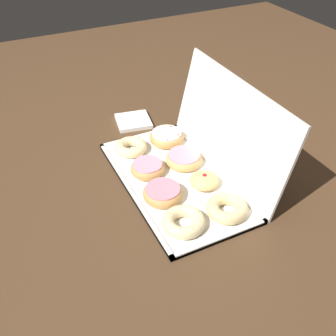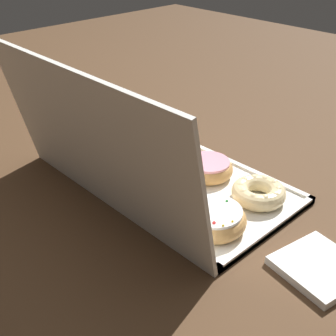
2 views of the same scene
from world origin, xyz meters
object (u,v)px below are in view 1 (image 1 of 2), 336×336
jelly_filled_donut_6 (204,181)px  pink_frosted_donut_1 (148,168)px  sprinkle_donut_4 (167,137)px  pink_frosted_donut_5 (184,159)px  pink_frosted_donut_2 (163,193)px  cruller_donut_7 (227,208)px  cruller_donut_0 (131,147)px  donut_box (174,180)px  cruller_donut_3 (183,222)px  napkin_stack (133,121)px

jelly_filled_donut_6 → pink_frosted_donut_1: bearing=-136.6°
sprinkle_donut_4 → pink_frosted_donut_5: sprinkle_donut_4 is taller
sprinkle_donut_4 → jelly_filled_donut_6: size_ratio=1.36×
pink_frosted_donut_2 → cruller_donut_7: size_ratio=0.99×
pink_frosted_donut_2 → cruller_donut_7: bearing=44.7°
cruller_donut_0 → pink_frosted_donut_5: pink_frosted_donut_5 is taller
cruller_donut_7 → jelly_filled_donut_6: bearing=178.8°
donut_box → sprinkle_donut_4: bearing=160.4°
pink_frosted_donut_5 → cruller_donut_3: bearing=-28.2°
donut_box → sprinkle_donut_4: sprinkle_donut_4 is taller
cruller_donut_0 → cruller_donut_3: bearing=-0.8°
cruller_donut_3 → jelly_filled_donut_6: (-0.12, 0.14, 0.00)m
napkin_stack → cruller_donut_0: bearing=-24.1°
cruller_donut_0 → donut_box: bearing=17.5°
jelly_filled_donut_6 → cruller_donut_3: bearing=-48.1°
cruller_donut_7 → pink_frosted_donut_5: bearing=180.0°
donut_box → cruller_donut_7: bearing=18.1°
pink_frosted_donut_5 → napkin_stack: (-0.33, -0.05, -0.02)m
pink_frosted_donut_2 → sprinkle_donut_4: 0.30m
pink_frosted_donut_1 → napkin_stack: 0.33m
napkin_stack → jelly_filled_donut_6: bearing=6.0°
sprinkle_donut_4 → cruller_donut_7: size_ratio=1.01×
sprinkle_donut_4 → pink_frosted_donut_1: bearing=-45.0°
cruller_donut_0 → pink_frosted_donut_5: 0.19m
pink_frosted_donut_2 → cruller_donut_3: pink_frosted_donut_2 is taller
pink_frosted_donut_1 → pink_frosted_donut_2: 0.13m
pink_frosted_donut_1 → cruller_donut_7: cruller_donut_7 is taller
donut_box → pink_frosted_donut_2: (0.06, -0.07, 0.02)m
cruller_donut_0 → sprinkle_donut_4: (0.00, 0.13, 0.00)m
pink_frosted_donut_1 → napkin_stack: (-0.32, 0.08, -0.02)m
donut_box → cruller_donut_7: cruller_donut_7 is taller
donut_box → sprinkle_donut_4: size_ratio=4.64×
pink_frosted_donut_5 → cruller_donut_7: bearing=-0.0°
cruller_donut_7 → sprinkle_donut_4: bearing=179.2°
pink_frosted_donut_1 → napkin_stack: size_ratio=0.87×
cruller_donut_3 → jelly_filled_donut_6: jelly_filled_donut_6 is taller
cruller_donut_0 → sprinkle_donut_4: bearing=89.1°
pink_frosted_donut_1 → pink_frosted_donut_5: size_ratio=0.91×
donut_box → napkin_stack: 0.39m
donut_box → jelly_filled_donut_6: 0.10m
cruller_donut_0 → napkin_stack: size_ratio=0.87×
pink_frosted_donut_1 → cruller_donut_7: bearing=25.3°
pink_frosted_donut_1 → jelly_filled_donut_6: jelly_filled_donut_6 is taller
pink_frosted_donut_1 → pink_frosted_donut_2: size_ratio=0.93×
donut_box → cruller_donut_0: bearing=-162.5°
cruller_donut_0 → cruller_donut_7: 0.42m
pink_frosted_donut_5 → sprinkle_donut_4: bearing=177.9°
pink_frosted_donut_2 → napkin_stack: pink_frosted_donut_2 is taller
donut_box → pink_frosted_donut_1: (-0.07, -0.06, 0.02)m
donut_box → pink_frosted_donut_1: bearing=-138.0°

